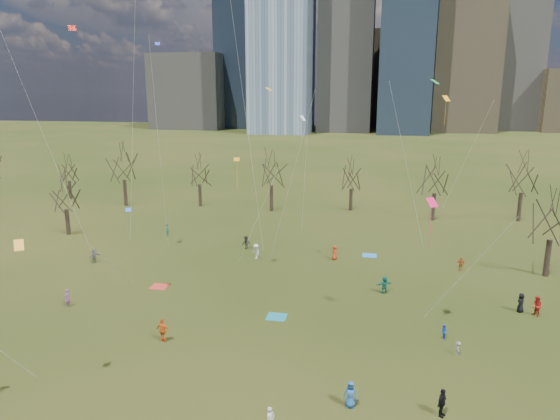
% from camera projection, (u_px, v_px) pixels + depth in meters
% --- Properties ---
extents(ground, '(500.00, 500.00, 0.00)m').
position_uv_depth(ground, '(249.00, 335.00, 37.93)').
color(ground, black).
rests_on(ground, ground).
extents(downtown_skyline, '(212.50, 78.00, 118.00)m').
position_uv_depth(downtown_skyline, '(360.00, 45.00, 230.28)').
color(downtown_skyline, slate).
rests_on(downtown_skyline, ground).
extents(bare_tree_row, '(113.04, 29.80, 9.50)m').
position_uv_depth(bare_tree_row, '(314.00, 176.00, 72.04)').
color(bare_tree_row, black).
rests_on(bare_tree_row, ground).
extents(blanket_teal, '(1.60, 1.50, 0.03)m').
position_uv_depth(blanket_teal, '(277.00, 317.00, 40.98)').
color(blanket_teal, '#17758D').
rests_on(blanket_teal, ground).
extents(blanket_navy, '(1.60, 1.50, 0.03)m').
position_uv_depth(blanket_navy, '(369.00, 255.00, 56.32)').
color(blanket_navy, '#2872BD').
rests_on(blanket_navy, ground).
extents(blanket_crimson, '(1.60, 1.50, 0.03)m').
position_uv_depth(blanket_crimson, '(159.00, 287.00, 47.34)').
color(blanket_crimson, red).
rests_on(blanket_crimson, ground).
extents(person_0, '(0.82, 0.54, 1.66)m').
position_uv_depth(person_0, '(350.00, 394.00, 29.10)').
color(person_0, '#215393').
rests_on(person_0, ground).
extents(person_1, '(0.59, 0.64, 1.47)m').
position_uv_depth(person_1, '(270.00, 420.00, 27.00)').
color(person_1, silver).
rests_on(person_1, ground).
extents(person_3, '(0.43, 0.68, 1.02)m').
position_uv_depth(person_3, '(458.00, 348.00, 34.95)').
color(person_3, slate).
rests_on(person_3, ground).
extents(person_4, '(1.12, 0.61, 1.81)m').
position_uv_depth(person_4, '(163.00, 330.00, 36.74)').
color(person_4, orange).
rests_on(person_4, ground).
extents(person_5, '(1.59, 1.14, 1.66)m').
position_uv_depth(person_5, '(384.00, 285.00, 45.62)').
color(person_5, '#186F5D').
rests_on(person_5, ground).
extents(person_6, '(0.88, 0.97, 1.66)m').
position_uv_depth(person_6, '(521.00, 303.00, 41.74)').
color(person_6, black).
rests_on(person_6, ground).
extents(person_7, '(0.40, 0.59, 1.60)m').
position_uv_depth(person_7, '(67.00, 298.00, 42.77)').
color(person_7, '#904A94').
rests_on(person_7, ground).
extents(person_8, '(0.60, 0.69, 1.21)m').
position_uv_depth(person_8, '(444.00, 332.00, 37.10)').
color(person_8, '#2854AE').
rests_on(person_8, ground).
extents(person_9, '(1.24, 1.21, 1.70)m').
position_uv_depth(person_9, '(256.00, 251.00, 55.09)').
color(person_9, silver).
rests_on(person_9, ground).
extents(person_10, '(0.87, 0.43, 1.44)m').
position_uv_depth(person_10, '(461.00, 264.00, 51.41)').
color(person_10, '#BC491A').
rests_on(person_10, ground).
extents(person_11, '(1.08, 1.43, 1.51)m').
position_uv_depth(person_11, '(94.00, 256.00, 53.85)').
color(person_11, '#5D5E61').
rests_on(person_11, ground).
extents(person_12, '(0.65, 0.88, 1.64)m').
position_uv_depth(person_12, '(335.00, 252.00, 54.82)').
color(person_12, red).
rests_on(person_12, ground).
extents(person_13, '(0.63, 0.70, 1.62)m').
position_uv_depth(person_13, '(168.00, 230.00, 63.82)').
color(person_13, '#176857').
rests_on(person_13, ground).
extents(person_14, '(0.99, 1.06, 1.74)m').
position_uv_depth(person_14, '(537.00, 306.00, 40.90)').
color(person_14, '#B21E19').
rests_on(person_14, ground).
extents(person_15, '(1.18, 1.02, 1.58)m').
position_uv_depth(person_15, '(246.00, 243.00, 58.50)').
color(person_15, black).
rests_on(person_15, ground).
extents(person_16, '(0.87, 1.08, 1.72)m').
position_uv_depth(person_16, '(442.00, 403.00, 28.26)').
color(person_16, black).
rests_on(person_16, ground).
extents(kites_airborne, '(58.07, 50.59, 33.14)m').
position_uv_depth(kites_airborne, '(315.00, 142.00, 48.69)').
color(kites_airborne, '#FF9F15').
rests_on(kites_airborne, ground).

